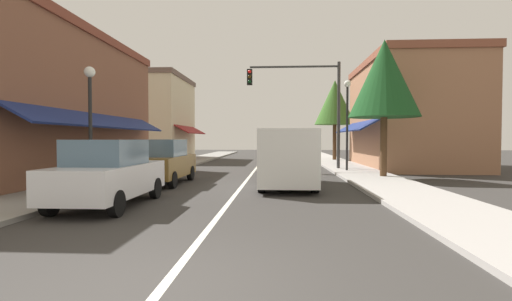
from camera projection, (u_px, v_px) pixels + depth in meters
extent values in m
plane|color=#33302D|center=(255.00, 169.00, 22.28)|extent=(80.00, 80.00, 0.00)
cube|color=gray|center=(164.00, 168.00, 22.62)|extent=(2.60, 56.00, 0.12)
cube|color=#A39E99|center=(349.00, 169.00, 21.94)|extent=(2.60, 56.00, 0.12)
cube|color=silver|center=(255.00, 169.00, 22.28)|extent=(0.14, 52.00, 0.01)
cube|color=brown|center=(48.00, 108.00, 16.74)|extent=(4.18, 14.00, 6.33)
cube|color=brown|center=(47.00, 32.00, 16.64)|extent=(4.38, 14.20, 0.40)
cube|color=slate|center=(93.00, 148.00, 16.67)|extent=(0.08, 10.64, 1.80)
cube|color=navy|center=(106.00, 121.00, 16.60)|extent=(1.27, 11.76, 0.73)
cube|color=slate|center=(49.00, 62.00, 13.50)|extent=(0.08, 1.10, 1.30)
cube|color=slate|center=(121.00, 86.00, 19.65)|extent=(0.08, 1.10, 1.30)
cube|color=#9E6B4C|center=(409.00, 117.00, 23.59)|extent=(5.53, 10.00, 6.29)
cube|color=brown|center=(410.00, 64.00, 23.49)|extent=(5.73, 10.20, 0.40)
cube|color=slate|center=(365.00, 145.00, 23.81)|extent=(0.08, 7.60, 1.80)
cube|color=navy|center=(356.00, 126.00, 23.81)|extent=(1.27, 8.40, 0.73)
cube|color=slate|center=(375.00, 91.00, 21.52)|extent=(0.08, 1.10, 1.30)
cube|color=slate|center=(358.00, 99.00, 25.91)|extent=(0.08, 1.10, 1.30)
cube|color=beige|center=(161.00, 120.00, 32.70)|extent=(4.22, 8.00, 6.83)
cube|color=brown|center=(160.00, 79.00, 32.59)|extent=(4.42, 8.20, 0.40)
cube|color=slate|center=(184.00, 144.00, 32.63)|extent=(0.08, 6.08, 1.80)
cube|color=maroon|center=(191.00, 130.00, 32.56)|extent=(1.27, 6.72, 0.73)
cube|color=slate|center=(178.00, 101.00, 30.77)|extent=(0.08, 1.10, 1.30)
cube|color=slate|center=(189.00, 105.00, 34.28)|extent=(0.08, 1.10, 1.30)
cube|color=silver|center=(109.00, 180.00, 9.97)|extent=(1.73, 4.10, 0.80)
cube|color=slate|center=(107.00, 152.00, 9.85)|extent=(1.52, 2.00, 0.66)
cylinder|color=black|center=(104.00, 188.00, 11.39)|extent=(0.20, 0.62, 0.62)
cylinder|color=black|center=(155.00, 188.00, 11.29)|extent=(0.20, 0.62, 0.62)
cylinder|color=black|center=(50.00, 203.00, 8.69)|extent=(0.20, 0.62, 0.62)
cylinder|color=black|center=(116.00, 204.00, 8.59)|extent=(0.20, 0.62, 0.62)
cube|color=brown|center=(163.00, 166.00, 14.98)|extent=(1.75, 4.11, 0.80)
cube|color=slate|center=(162.00, 148.00, 14.85)|extent=(1.54, 2.01, 0.66)
cylinder|color=black|center=(155.00, 173.00, 16.39)|extent=(0.20, 0.62, 0.62)
cylinder|color=black|center=(191.00, 173.00, 16.28)|extent=(0.20, 0.62, 0.62)
cylinder|color=black|center=(130.00, 179.00, 13.69)|extent=(0.20, 0.62, 0.62)
cylinder|color=black|center=(173.00, 180.00, 13.59)|extent=(0.20, 0.62, 0.62)
cube|color=silver|center=(287.00, 156.00, 13.99)|extent=(1.98, 5.01, 1.90)
cube|color=slate|center=(286.00, 143.00, 16.37)|extent=(1.73, 0.28, 0.84)
cube|color=black|center=(285.00, 169.00, 16.58)|extent=(1.86, 0.21, 0.24)
cylinder|color=black|center=(265.00, 173.00, 15.61)|extent=(0.24, 0.72, 0.72)
cylinder|color=black|center=(307.00, 174.00, 15.51)|extent=(0.24, 0.72, 0.72)
cylinder|color=black|center=(262.00, 182.00, 12.52)|extent=(0.24, 0.72, 0.72)
cylinder|color=black|center=(315.00, 182.00, 12.42)|extent=(0.24, 0.72, 0.72)
cylinder|color=#333333|center=(339.00, 116.00, 21.48)|extent=(0.18, 0.18, 6.19)
cylinder|color=#333333|center=(294.00, 67.00, 21.55)|extent=(5.09, 0.12, 0.12)
cube|color=black|center=(250.00, 77.00, 21.54)|extent=(0.30, 0.24, 0.90)
sphere|color=red|center=(249.00, 72.00, 21.40)|extent=(0.20, 0.20, 0.20)
sphere|color=#3D2D0C|center=(249.00, 77.00, 21.41)|extent=(0.20, 0.20, 0.20)
sphere|color=#0C3316|center=(249.00, 82.00, 21.42)|extent=(0.20, 0.20, 0.20)
cylinder|color=black|center=(90.00, 135.00, 12.53)|extent=(0.12, 0.12, 3.84)
sphere|color=white|center=(90.00, 72.00, 12.47)|extent=(0.36, 0.36, 0.36)
cylinder|color=black|center=(347.00, 130.00, 20.03)|extent=(0.12, 0.12, 4.55)
sphere|color=white|center=(347.00, 84.00, 19.95)|extent=(0.36, 0.36, 0.36)
cylinder|color=#4C331E|center=(384.00, 143.00, 16.89)|extent=(0.30, 0.30, 3.24)
cone|color=#19471E|center=(384.00, 78.00, 16.80)|extent=(3.15, 3.15, 3.47)
cylinder|color=#4C331E|center=(335.00, 140.00, 30.41)|extent=(0.30, 0.30, 3.45)
cone|color=#386626|center=(335.00, 102.00, 30.32)|extent=(3.25, 3.25, 3.58)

